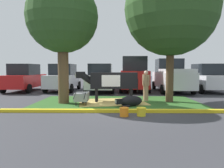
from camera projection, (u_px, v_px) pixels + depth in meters
The scene contains 18 objects.
ground_plane at pixel (118, 109), 8.89m from camera, with size 80.00×80.00×0.00m, color #38383D.
grass_island at pixel (118, 102), 10.66m from camera, with size 8.00×4.56×0.02m, color #2D5B23.
curb_yellow at pixel (118, 111), 8.23m from camera, with size 9.20×0.24×0.12m, color yellow.
hay_bedding at pixel (112, 102), 10.62m from camera, with size 3.20×2.40×0.04m, color tan.
shade_tree_left at pixel (62, 18), 10.10m from camera, with size 3.38×3.38×5.80m.
shade_tree_right at pixel (171, 9), 10.53m from camera, with size 4.58×4.58×6.88m.
cow_holstein at pixel (112, 81), 10.74m from camera, with size 3.14×0.81×1.53m.
calf_lying at pixel (130, 101), 9.49m from camera, with size 1.31×0.90×0.48m.
person_handler at pixel (146, 85), 11.04m from camera, with size 0.34×0.47×1.58m.
wheelbarrow at pixel (82, 97), 9.82m from camera, with size 0.61×1.60×0.63m.
bucket_orange at pixel (124, 112), 7.54m from camera, with size 0.34×0.34×0.31m.
bucket_yellow at pixel (141, 112), 7.60m from camera, with size 0.34×0.34×0.30m.
sedan_red at pixel (25, 78), 15.95m from camera, with size 2.09×4.44×2.02m.
sedan_silver at pixel (63, 78), 16.16m from camera, with size 2.09×4.44×2.02m.
sedan_blue at pixel (101, 78), 15.58m from camera, with size 2.09×4.44×2.02m.
suv_black at pixel (133, 74), 16.05m from camera, with size 2.19×4.64×2.52m.
pickup_truck_maroon at pixel (171, 76), 15.75m from camera, with size 2.30×5.44×2.42m.
hatchback_white at pixel (207, 78), 15.66m from camera, with size 2.09×4.44×2.02m.
Camera 1 is at (-0.13, -8.80, 1.68)m, focal length 34.42 mm.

